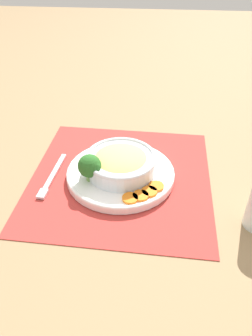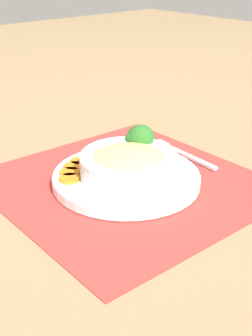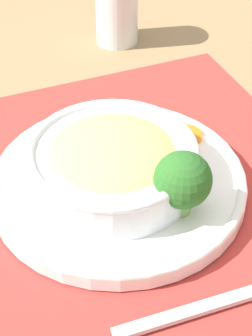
{
  "view_description": "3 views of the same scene",
  "coord_description": "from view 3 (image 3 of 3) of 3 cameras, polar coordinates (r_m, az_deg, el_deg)",
  "views": [
    {
      "loc": [
        -0.08,
        0.66,
        0.54
      ],
      "look_at": [
        -0.02,
        0.02,
        0.05
      ],
      "focal_mm": 35.0,
      "sensor_mm": 36.0,
      "label": 1
    },
    {
      "loc": [
        -0.52,
        -0.59,
        0.41
      ],
      "look_at": [
        -0.02,
        -0.02,
        0.05
      ],
      "focal_mm": 50.0,
      "sensor_mm": 36.0,
      "label": 2
    },
    {
      "loc": [
        0.42,
        -0.18,
        0.43
      ],
      "look_at": [
        0.01,
        0.01,
        0.04
      ],
      "focal_mm": 60.0,
      "sensor_mm": 36.0,
      "label": 3
    }
  ],
  "objects": [
    {
      "name": "plate",
      "position": [
        0.61,
        -0.77,
        -1.34
      ],
      "size": [
        0.28,
        0.28,
        0.02
      ],
      "color": "white",
      "rests_on": "placemat"
    },
    {
      "name": "carrot_slice_near",
      "position": [
        0.67,
        6.12,
        3.31
      ],
      "size": [
        0.04,
        0.04,
        0.01
      ],
      "color": "orange",
      "rests_on": "plate"
    },
    {
      "name": "ground_plane",
      "position": [
        0.62,
        -0.75,
        -2.38
      ],
      "size": [
        4.0,
        4.0,
        0.0
      ],
      "primitive_type": "plane",
      "color": "#8C704C"
    },
    {
      "name": "placemat",
      "position": [
        0.62,
        -0.76,
        -2.25
      ],
      "size": [
        0.47,
        0.49,
        0.0
      ],
      "color": "#B2332D",
      "rests_on": "ground_plane"
    },
    {
      "name": "fork",
      "position": [
        0.53,
        10.39,
        -13.03
      ],
      "size": [
        0.03,
        0.18,
        0.01
      ],
      "rotation": [
        0.0,
        0.0,
        -0.08
      ],
      "color": "silver",
      "rests_on": "placemat"
    },
    {
      "name": "bowl",
      "position": [
        0.59,
        -1.43,
        0.78
      ],
      "size": [
        0.18,
        0.18,
        0.05
      ],
      "color": "silver",
      "rests_on": "plate"
    },
    {
      "name": "carrot_slice_far",
      "position": [
        0.69,
        2.34,
        4.8
      ],
      "size": [
        0.04,
        0.04,
        0.01
      ],
      "color": "orange",
      "rests_on": "plate"
    },
    {
      "name": "carrot_slice_extra",
      "position": [
        0.69,
        0.2,
        5.09
      ],
      "size": [
        0.04,
        0.04,
        0.01
      ],
      "color": "orange",
      "rests_on": "plate"
    },
    {
      "name": "broccoli_floret",
      "position": [
        0.55,
        5.79,
        -1.23
      ],
      "size": [
        0.06,
        0.06,
        0.07
      ],
      "color": "#759E51",
      "rests_on": "plate"
    },
    {
      "name": "carrot_slice_middle",
      "position": [
        0.68,
        4.34,
        4.2
      ],
      "size": [
        0.04,
        0.04,
        0.01
      ],
      "color": "orange",
      "rests_on": "plate"
    },
    {
      "name": "water_glass",
      "position": [
        0.88,
        -0.94,
        15.92
      ],
      "size": [
        0.06,
        0.06,
        0.12
      ],
      "color": "silver",
      "rests_on": "ground_plane"
    }
  ]
}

